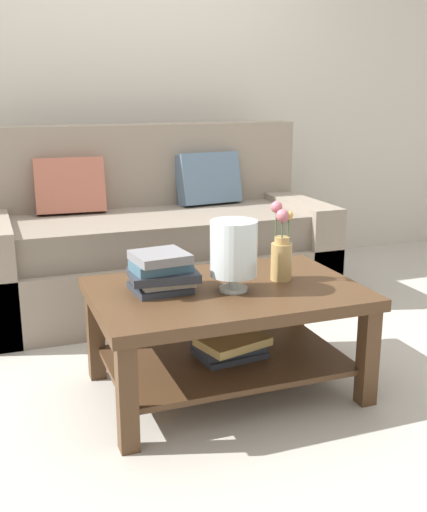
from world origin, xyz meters
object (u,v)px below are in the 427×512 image
couch (153,244)px  book_stack_main (162,272)px  coffee_table (226,318)px  glass_hurricane_vase (234,250)px  flower_pitcher (281,251)px

couch → book_stack_main: couch is taller
couch → coffee_table: 1.25m
couch → glass_hurricane_vase: size_ratio=6.94×
book_stack_main → flower_pitcher: size_ratio=0.84×
coffee_table → glass_hurricane_vase: 0.31m
coffee_table → glass_hurricane_vase: (0.01, -0.04, 0.31)m
glass_hurricane_vase → book_stack_main: bearing=161.7°
couch → flower_pitcher: size_ratio=5.92×
couch → book_stack_main: 1.25m
book_stack_main → flower_pitcher: bearing=-3.0°
coffee_table → book_stack_main: (-0.26, 0.05, 0.22)m
couch → flower_pitcher: (0.24, -1.23, 0.23)m
book_stack_main → coffee_table: bearing=-10.9°
glass_hurricane_vase → flower_pitcher: flower_pitcher is taller
couch → flower_pitcher: couch is taller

